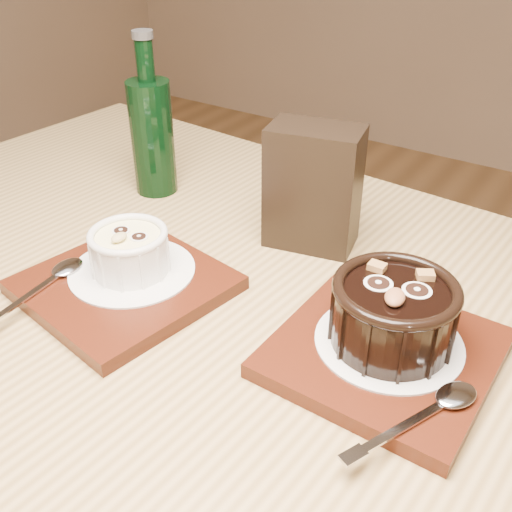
{
  "coord_description": "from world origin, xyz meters",
  "views": [
    {
      "loc": [
        0.49,
        -0.16,
        1.11
      ],
      "look_at": [
        0.24,
        0.23,
        0.81
      ],
      "focal_mm": 42.0,
      "sensor_mm": 36.0,
      "label": 1
    }
  ],
  "objects": [
    {
      "name": "tray_right",
      "position": [
        0.37,
        0.23,
        0.76
      ],
      "size": [
        0.18,
        0.18,
        0.01
      ],
      "primitive_type": "cube",
      "rotation": [
        0.0,
        0.0,
        -0.02
      ],
      "color": "#45180B",
      "rests_on": "table"
    },
    {
      "name": "table",
      "position": [
        0.24,
        0.17,
        0.66
      ],
      "size": [
        1.26,
        0.89,
        0.75
      ],
      "rotation": [
        0.0,
        0.0,
        -0.08
      ],
      "color": "olive",
      "rests_on": "ground"
    },
    {
      "name": "ramekin_dark",
      "position": [
        0.37,
        0.24,
        0.8
      ],
      "size": [
        0.11,
        0.11,
        0.06
      ],
      "rotation": [
        0.0,
        0.0,
        0.26
      ],
      "color": "black",
      "rests_on": "doily_right"
    },
    {
      "name": "doily_right",
      "position": [
        0.37,
        0.24,
        0.77
      ],
      "size": [
        0.13,
        0.13,
        0.0
      ],
      "primitive_type": "cylinder",
      "color": "white",
      "rests_on": "tray_right"
    },
    {
      "name": "condiment_stand",
      "position": [
        0.22,
        0.37,
        0.82
      ],
      "size": [
        0.11,
        0.08,
        0.14
      ],
      "primitive_type": "cube",
      "rotation": [
        0.0,
        0.0,
        0.22
      ],
      "color": "black",
      "rests_on": "table"
    },
    {
      "name": "doily_left",
      "position": [
        0.1,
        0.2,
        0.77
      ],
      "size": [
        0.13,
        0.13,
        0.0
      ],
      "primitive_type": "cylinder",
      "color": "white",
      "rests_on": "tray_left"
    },
    {
      "name": "spoon_right",
      "position": [
        0.42,
        0.17,
        0.77
      ],
      "size": [
        0.08,
        0.13,
        0.01
      ],
      "primitive_type": null,
      "rotation": [
        0.0,
        0.0,
        -0.41
      ],
      "color": "#B4B6BD",
      "rests_on": "tray_right"
    },
    {
      "name": "ramekin_white",
      "position": [
        0.1,
        0.2,
        0.79
      ],
      "size": [
        0.08,
        0.08,
        0.05
      ],
      "rotation": [
        0.0,
        0.0,
        0.03
      ],
      "color": "white",
      "rests_on": "doily_left"
    },
    {
      "name": "spoon_left",
      "position": [
        0.05,
        0.13,
        0.77
      ],
      "size": [
        0.04,
        0.14,
        0.01
      ],
      "primitive_type": null,
      "rotation": [
        0.0,
        0.0,
        0.1
      ],
      "color": "#B4B6BD",
      "rests_on": "tray_left"
    },
    {
      "name": "green_bottle",
      "position": [
        -0.03,
        0.38,
        0.83
      ],
      "size": [
        0.06,
        0.06,
        0.21
      ],
      "color": "black",
      "rests_on": "table"
    },
    {
      "name": "tray_left",
      "position": [
        0.1,
        0.18,
        0.76
      ],
      "size": [
        0.21,
        0.21,
        0.01
      ],
      "primitive_type": "cube",
      "rotation": [
        0.0,
        0.0,
        -0.17
      ],
      "color": "#45180B",
      "rests_on": "table"
    }
  ]
}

